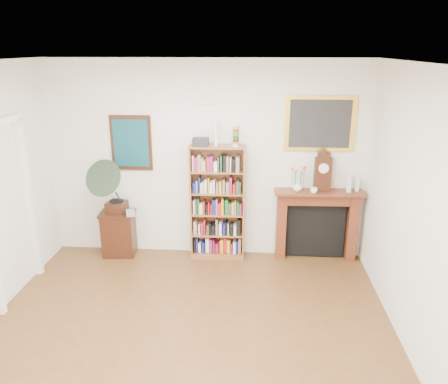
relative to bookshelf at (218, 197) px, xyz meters
name	(u,v)px	position (x,y,z in m)	size (l,w,h in m)	color
room	(175,233)	(-0.18, -2.34, 0.47)	(4.51, 5.01, 2.81)	#5A311B
door_casing	(7,197)	(-2.38, -1.14, 0.34)	(0.08, 1.02, 2.17)	white
teal_poster	(131,143)	(-1.23, 0.14, 0.72)	(0.58, 0.04, 0.78)	black
small_picture	(205,93)	(-0.18, 0.14, 1.42)	(0.26, 0.04, 0.30)	white
gilt_painting	(320,124)	(1.37, 0.14, 1.02)	(0.95, 0.04, 0.75)	gold
bookshelf	(218,197)	(0.00, 0.00, 0.00)	(0.77, 0.28, 1.91)	brown
side_cabinet	(119,234)	(-1.45, -0.04, -0.59)	(0.49, 0.36, 0.67)	black
fireplace	(316,219)	(1.41, 0.06, -0.32)	(1.24, 0.33, 1.04)	#532813
gramophone	(111,183)	(-1.46, -0.16, 0.21)	(0.61, 0.72, 0.84)	black
cd_stack	(131,213)	(-1.22, -0.14, -0.22)	(0.12, 0.12, 0.08)	#B1B2BE
mantel_clock	(323,173)	(1.44, 0.04, 0.37)	(0.24, 0.14, 0.54)	black
flower_vase	(298,186)	(1.11, -0.01, 0.18)	(0.13, 0.13, 0.13)	white
teacup	(314,191)	(1.32, -0.08, 0.15)	(0.09, 0.09, 0.07)	white
bottle_left	(349,183)	(1.81, 0.01, 0.23)	(0.07, 0.07, 0.24)	silver
bottle_right	(357,184)	(1.93, 0.05, 0.21)	(0.06, 0.06, 0.20)	silver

